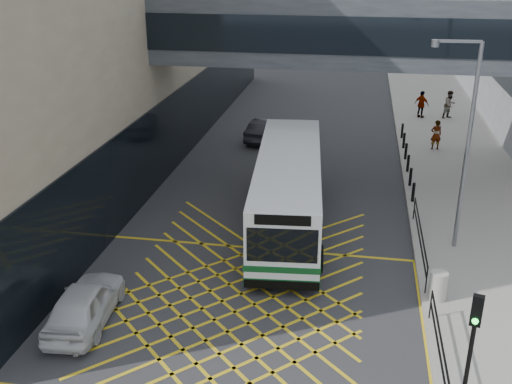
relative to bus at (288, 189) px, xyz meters
The scene contains 16 objects.
ground 7.05m from the bus, 97.35° to the right, with size 120.00×120.00×0.00m, color #333335.
skybridge 8.09m from the bus, 67.83° to the left, with size 20.00×4.10×3.00m.
pavement 11.67m from the bus, 45.32° to the left, with size 6.00×54.00×0.16m, color gray.
box_junction 7.05m from the bus, 97.35° to the right, with size 12.00×9.00×0.01m.
bus is the anchor object (origin of this frame).
car_white 9.78m from the bus, 123.52° to the right, with size 1.78×4.34×1.38m, color silver.
car_dark 12.27m from the bus, 103.29° to the left, with size 1.68×4.30×1.35m, color #232228.
car_silver 11.87m from the bus, 95.94° to the left, with size 1.90×4.50×1.40m, color gray.
traffic_light 12.13m from the bus, 62.45° to the right, with size 0.29×0.44×3.65m.
street_lamp 7.22m from the bus, ahead, with size 1.79×0.33×7.87m.
litter_bin 7.66m from the bus, 42.19° to the right, with size 0.57×0.57×0.99m, color #ADA89E.
kerb_railings 7.32m from the bus, 43.50° to the right, with size 0.05×12.54×1.00m.
bollards 9.88m from the bus, 56.80° to the left, with size 0.14×10.14×0.90m.
pedestrian_a 13.39m from the bus, 57.76° to the left, with size 0.68×0.49×1.71m, color gray.
pedestrian_b 20.41m from the bus, 64.66° to the left, with size 0.91×0.53×1.87m, color gray.
pedestrian_c 19.53m from the bus, 69.41° to the left, with size 1.08×0.52×1.82m, color gray.
Camera 1 is at (3.52, -16.12, 10.98)m, focal length 42.00 mm.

